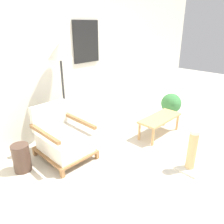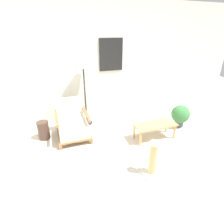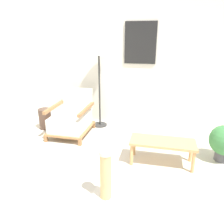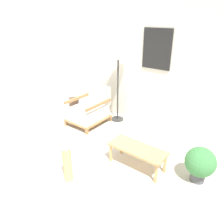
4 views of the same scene
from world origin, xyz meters
name	(u,v)px [view 2 (image 2 of 4)]	position (x,y,z in m)	size (l,w,h in m)	color
ground_plane	(135,188)	(0.00, 0.00, 0.00)	(14.00, 14.00, 0.00)	beige
wall_back	(92,64)	(0.00, 2.43, 1.35)	(8.00, 0.09, 2.70)	silver
armchair	(73,124)	(-0.64, 1.68, 0.28)	(0.65, 0.79, 0.76)	olive
floor_lamp	(83,66)	(-0.26, 2.16, 1.37)	(0.38, 0.38, 1.59)	#2D2D2D
coffee_table	(155,126)	(0.93, 1.05, 0.29)	(0.87, 0.36, 0.34)	tan
vase	(44,130)	(-1.23, 1.79, 0.19)	(0.23, 0.23, 0.38)	#473328
potted_plant	(180,115)	(1.77, 1.31, 0.29)	(0.42, 0.42, 0.52)	#4C4C51
scratching_post	(153,161)	(0.37, 0.19, 0.24)	(0.31, 0.31, 0.59)	beige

